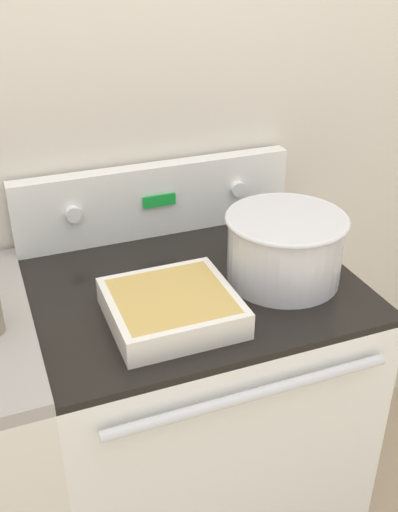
% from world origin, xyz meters
% --- Properties ---
extents(kitchen_wall, '(8.00, 0.05, 2.50)m').
position_xyz_m(kitchen_wall, '(0.00, 0.66, 1.25)').
color(kitchen_wall, beige).
rests_on(kitchen_wall, ground_plane).
extents(stove_range, '(0.76, 0.65, 0.92)m').
position_xyz_m(stove_range, '(0.00, 0.31, 0.46)').
color(stove_range, white).
rests_on(stove_range, ground_plane).
extents(control_panel, '(0.76, 0.07, 0.20)m').
position_xyz_m(control_panel, '(0.00, 0.60, 1.02)').
color(control_panel, white).
rests_on(control_panel, stove_range).
extents(mixing_bowl, '(0.29, 0.29, 0.17)m').
position_xyz_m(mixing_bowl, '(0.21, 0.25, 1.01)').
color(mixing_bowl, silver).
rests_on(mixing_bowl, stove_range).
extents(casserole_dish, '(0.27, 0.26, 0.06)m').
position_xyz_m(casserole_dish, '(-0.10, 0.19, 0.95)').
color(casserole_dish, silver).
rests_on(casserole_dish, stove_range).
extents(ladle, '(0.07, 0.33, 0.07)m').
position_xyz_m(ladle, '(0.37, 0.42, 0.95)').
color(ladle, teal).
rests_on(ladle, stove_range).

